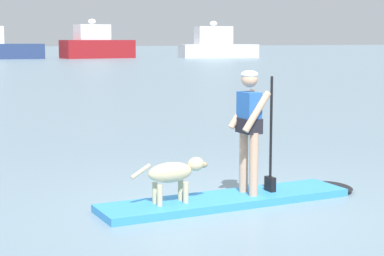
{
  "coord_description": "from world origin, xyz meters",
  "views": [
    {
      "loc": [
        -4.23,
        -7.38,
        2.18
      ],
      "look_at": [
        0.0,
        1.0,
        0.9
      ],
      "focal_mm": 61.08,
      "sensor_mm": 36.0,
      "label": 1
    }
  ],
  "objects_px": {
    "paddleboard": "(241,198)",
    "moored_boat_far_starboard": "(96,45)",
    "moored_boat_starboard": "(217,46)",
    "person_paddler": "(250,123)",
    "dog": "(174,173)"
  },
  "relations": [
    {
      "from": "paddleboard",
      "to": "moored_boat_far_starboard",
      "type": "xyz_separation_m",
      "value": [
        20.16,
        66.19,
        1.46
      ]
    },
    {
      "from": "paddleboard",
      "to": "moored_boat_starboard",
      "type": "distance_m",
      "value": 70.09
    },
    {
      "from": "person_paddler",
      "to": "dog",
      "type": "relative_size",
      "value": 1.56
    },
    {
      "from": "paddleboard",
      "to": "person_paddler",
      "type": "relative_size",
      "value": 2.26
    },
    {
      "from": "paddleboard",
      "to": "person_paddler",
      "type": "bearing_deg",
      "value": -0.54
    },
    {
      "from": "person_paddler",
      "to": "moored_boat_far_starboard",
      "type": "relative_size",
      "value": 0.2
    },
    {
      "from": "moored_boat_far_starboard",
      "to": "person_paddler",
      "type": "bearing_deg",
      "value": -106.83
    },
    {
      "from": "paddleboard",
      "to": "moored_boat_starboard",
      "type": "bearing_deg",
      "value": 61.32
    },
    {
      "from": "paddleboard",
      "to": "moored_boat_starboard",
      "type": "relative_size",
      "value": 0.39
    },
    {
      "from": "moored_boat_far_starboard",
      "to": "moored_boat_starboard",
      "type": "bearing_deg",
      "value": -19.26
    },
    {
      "from": "dog",
      "to": "moored_boat_starboard",
      "type": "xyz_separation_m",
      "value": [
        34.62,
        61.47,
        0.91
      ]
    },
    {
      "from": "dog",
      "to": "moored_boat_starboard",
      "type": "relative_size",
      "value": 0.11
    },
    {
      "from": "person_paddler",
      "to": "dog",
      "type": "height_order",
      "value": "person_paddler"
    },
    {
      "from": "person_paddler",
      "to": "dog",
      "type": "xyz_separation_m",
      "value": [
        -1.13,
        0.01,
        -0.59
      ]
    },
    {
      "from": "person_paddler",
      "to": "moored_boat_far_starboard",
      "type": "xyz_separation_m",
      "value": [
        20.02,
        66.19,
        0.43
      ]
    }
  ]
}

